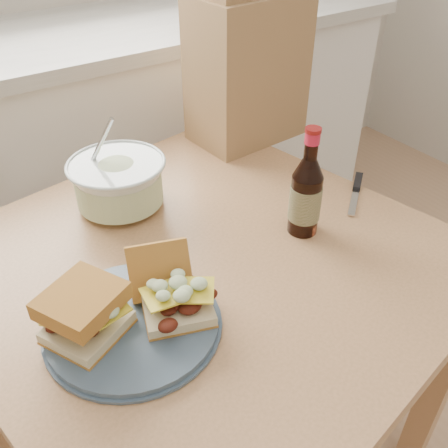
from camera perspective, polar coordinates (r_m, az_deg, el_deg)
cabinet_run at (r=1.83m, az=-18.37°, el=5.34°), size 2.50×0.64×0.94m
dining_table at (r=1.04m, az=-2.19°, el=-8.28°), size 1.02×1.02×0.74m
plate at (r=0.85m, az=-10.34°, el=-11.13°), size 0.28×0.28×0.02m
sandwich_left at (r=0.81m, az=-15.66°, el=-9.75°), size 0.15×0.14×0.09m
sandwich_right at (r=0.83m, az=-6.07°, el=-7.54°), size 0.14×0.18×0.09m
coleslaw_bowl at (r=1.11m, az=-11.92°, el=4.44°), size 0.21×0.21×0.21m
beer_bottle at (r=1.00m, az=9.33°, el=3.31°), size 0.06×0.06×0.23m
knife at (r=1.21m, az=14.94°, el=4.15°), size 0.15×0.12×0.01m
paper_bag at (r=1.34m, az=2.68°, el=17.20°), size 0.29×0.20×0.37m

